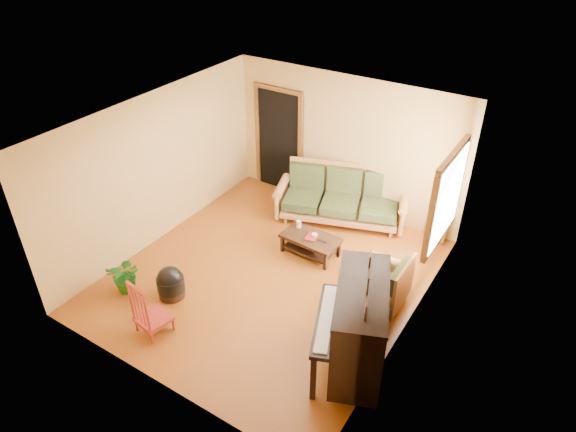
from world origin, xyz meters
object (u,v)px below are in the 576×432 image
Objects in this scene: footstool at (171,286)px; potted_plant at (126,275)px; piano at (359,328)px; armchair at (379,281)px; red_chair at (151,306)px; ceramic_crock at (429,239)px; coffee_table at (310,245)px; sofa at (341,197)px.

potted_plant reaches higher than footstool.
armchair is at bearing 79.34° from piano.
red_chair reaches higher than footstool.
footstool is at bearing 124.50° from red_chair.
potted_plant is at bearing 167.14° from red_chair.
red_chair is at bearing -122.48° from ceramic_crock.
piano reaches higher than coffee_table.
footstool is 1.62× the size of ceramic_crock.
footstool is 4.42m from ceramic_crock.
armchair is at bearing -94.57° from ceramic_crock.
sofa is 2.58× the size of red_chair.
coffee_table is at bearing 80.54° from red_chair.
piano is (1.71, -1.74, 0.47)m from coffee_table.
red_chair is 4.78m from ceramic_crock.
piano is (0.24, -1.20, 0.20)m from armchair.
red_chair reaches higher than coffee_table.
piano is 5.68× the size of ceramic_crock.
piano reaches higher than footstool.
piano is at bearing 5.74° from footstool.
potted_plant is (-3.38, -1.75, -0.15)m from armchair.
potted_plant is at bearing -136.57° from sofa.
sofa is 2.62× the size of armchair.
ceramic_crock is at bearing 45.77° from potted_plant.
armchair is 2.15× the size of footstool.
piano is at bearing 8.77° from potted_plant.
ceramic_crock is (2.56, 4.02, -0.32)m from red_chair.
armchair reaches higher than coffee_table.
coffee_table is 1.07× the size of red_chair.
sofa is 2.40× the size of coffee_table.
ceramic_crock is (1.67, 0.13, -0.37)m from sofa.
red_chair is at bearing -22.67° from potted_plant.
armchair is at bearing -67.42° from sofa.
coffee_table is 0.66× the size of piano.
coffee_table is at bearing -140.76° from ceramic_crock.
piano is (1.76, -2.94, 0.14)m from sofa.
sofa is at bearing -175.60° from ceramic_crock.
ceramic_crock is (-0.09, 3.06, -0.52)m from piano.
sofa is at bearing 92.69° from coffee_table.
armchair is at bearing 51.58° from red_chair.
piano is 1.61× the size of red_chair.
piano reaches higher than ceramic_crock.
potted_plant is (-0.96, 0.40, -0.16)m from red_chair.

